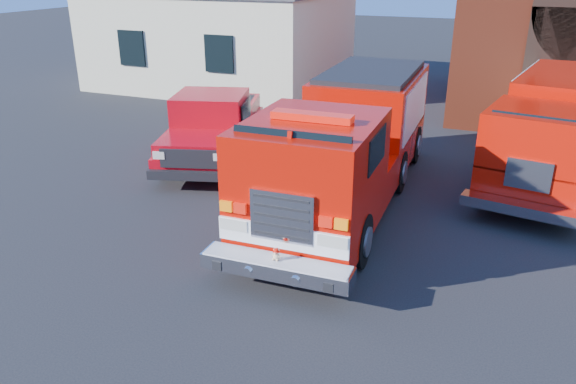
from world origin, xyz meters
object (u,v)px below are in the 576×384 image
at_px(fire_engine, 348,142).
at_px(secondary_truck, 557,125).
at_px(side_building, 223,34).
at_px(pickup_truck, 214,126).

xyz_separation_m(fire_engine, secondary_truck, (4.49, 3.60, -0.06)).
bearing_deg(secondary_truck, fire_engine, -141.25).
xyz_separation_m(side_building, pickup_truck, (4.80, -9.52, -1.31)).
relative_size(fire_engine, pickup_truck, 1.46).
xyz_separation_m(side_building, secondary_truck, (13.73, -7.54, -0.85)).
xyz_separation_m(pickup_truck, secondary_truck, (8.93, 1.98, 0.46)).
bearing_deg(fire_engine, secondary_truck, 38.75).
distance_m(side_building, secondary_truck, 15.68).
height_order(fire_engine, pickup_truck, fire_engine).
bearing_deg(fire_engine, pickup_truck, 159.90).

